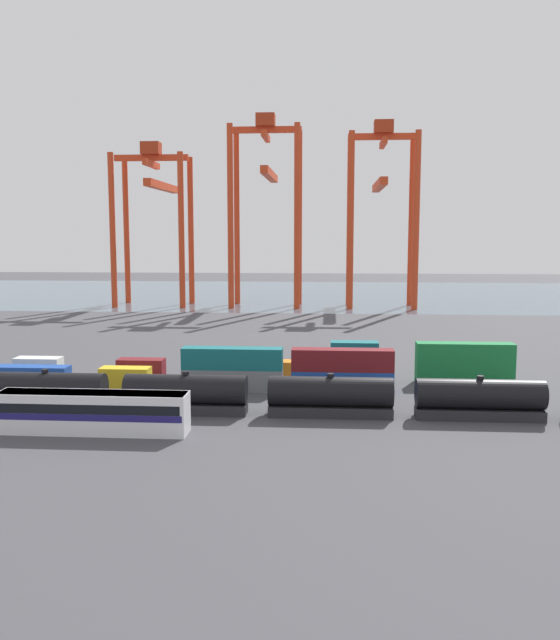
# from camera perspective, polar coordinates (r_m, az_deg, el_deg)

# --- Properties ---
(ground_plane) EXTENTS (420.00, 420.00, 0.00)m
(ground_plane) POSITION_cam_1_polar(r_m,az_deg,el_deg) (124.14, -3.57, -1.48)
(ground_plane) COLOR #424247
(harbour_water) EXTENTS (400.00, 110.00, 0.01)m
(harbour_water) POSITION_cam_1_polar(r_m,az_deg,el_deg) (217.15, -0.21, 2.25)
(harbour_water) COLOR #475B6B
(harbour_water) RESTS_ON ground_plane
(freight_tank_row) EXTENTS (73.37, 3.03, 4.49)m
(freight_tank_row) POSITION_cam_1_polar(r_m,az_deg,el_deg) (70.53, 4.27, -6.38)
(freight_tank_row) COLOR #232326
(freight_tank_row) RESTS_ON ground_plane
(shipping_container_2) EXTENTS (12.10, 2.44, 2.60)m
(shipping_container_2) POSITION_cam_1_polar(r_m,az_deg,el_deg) (89.87, -20.97, -4.44)
(shipping_container_2) COLOR #1C4299
(shipping_container_2) RESTS_ON ground_plane
(shipping_container_3) EXTENTS (6.04, 2.44, 2.60)m
(shipping_container_3) POSITION_cam_1_polar(r_m,az_deg,el_deg) (85.13, -12.87, -4.77)
(shipping_container_3) COLOR gold
(shipping_container_3) RESTS_ON ground_plane
(shipping_container_4) EXTENTS (12.10, 2.44, 2.60)m
(shipping_container_4) POSITION_cam_1_polar(r_m,az_deg,el_deg) (82.25, -4.01, -5.02)
(shipping_container_4) COLOR slate
(shipping_container_4) RESTS_ON ground_plane
(shipping_container_5) EXTENTS (12.10, 2.44, 2.60)m
(shipping_container_5) POSITION_cam_1_polar(r_m,az_deg,el_deg) (81.74, -4.03, -3.24)
(shipping_container_5) COLOR #146066
(shipping_container_5) RESTS_ON shipping_container_4
(shipping_container_6) EXTENTS (12.10, 2.44, 2.60)m
(shipping_container_6) POSITION_cam_1_polar(r_m,az_deg,el_deg) (81.44, 5.26, -5.16)
(shipping_container_6) COLOR #1C4299
(shipping_container_6) RESTS_ON ground_plane
(shipping_container_7) EXTENTS (12.10, 2.44, 2.60)m
(shipping_container_7) POSITION_cam_1_polar(r_m,az_deg,el_deg) (80.93, 5.28, -3.36)
(shipping_container_7) COLOR maroon
(shipping_container_7) RESTS_ON shipping_container_6
(shipping_container_9) EXTENTS (6.04, 2.44, 2.60)m
(shipping_container_9) POSITION_cam_1_polar(r_m,az_deg,el_deg) (95.13, -19.65, -3.76)
(shipping_container_9) COLOR silver
(shipping_container_9) RESTS_ON ground_plane
(shipping_container_10) EXTENTS (6.04, 2.44, 2.60)m
(shipping_container_10) POSITION_cam_1_polar(r_m,az_deg,el_deg) (90.45, -11.59, -4.03)
(shipping_container_10) COLOR maroon
(shipping_container_10) RESTS_ON ground_plane
(shipping_container_11) EXTENTS (12.10, 2.44, 2.60)m
(shipping_container_11) POSITION_cam_1_polar(r_m,az_deg,el_deg) (87.73, -2.84, -4.24)
(shipping_container_11) COLOR orange
(shipping_container_11) RESTS_ON ground_plane
(shipping_container_12) EXTENTS (6.04, 2.44, 2.60)m
(shipping_container_12) POSITION_cam_1_polar(r_m,az_deg,el_deg) (87.13, 6.25, -4.36)
(shipping_container_12) COLOR slate
(shipping_container_12) RESTS_ON ground_plane
(shipping_container_13) EXTENTS (6.04, 2.44, 2.60)m
(shipping_container_13) POSITION_cam_1_polar(r_m,az_deg,el_deg) (86.65, 6.27, -2.67)
(shipping_container_13) COLOR #146066
(shipping_container_13) RESTS_ON shipping_container_12
(shipping_container_14) EXTENTS (12.10, 2.44, 2.60)m
(shipping_container_14) POSITION_cam_1_polar(r_m,az_deg,el_deg) (88.72, 15.23, -4.36)
(shipping_container_14) COLOR #197538
(shipping_container_14) RESTS_ON ground_plane
(shipping_container_15) EXTENTS (12.10, 2.44, 2.60)m
(shipping_container_15) POSITION_cam_1_polar(r_m,az_deg,el_deg) (88.25, 15.29, -2.71)
(shipping_container_15) COLOR #197538
(shipping_container_15) RESTS_ON shipping_container_14
(gantry_crane_west) EXTENTS (19.46, 34.07, 42.58)m
(gantry_crane_west) POSITION_cam_1_polar(r_m,az_deg,el_deg) (185.57, -10.50, 9.43)
(gantry_crane_west) COLOR red
(gantry_crane_west) RESTS_ON ground_plane
(gantry_crane_central) EXTENTS (18.42, 33.98, 49.35)m
(gantry_crane_central) POSITION_cam_1_polar(r_m,az_deg,el_deg) (180.33, -1.14, 10.66)
(gantry_crane_central) COLOR red
(gantry_crane_central) RESTS_ON ground_plane
(gantry_crane_east) EXTENTS (17.82, 33.36, 47.34)m
(gantry_crane_east) POSITION_cam_1_polar(r_m,az_deg,el_deg) (180.00, 8.55, 10.12)
(gantry_crane_east) COLOR red
(gantry_crane_east) RESTS_ON ground_plane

